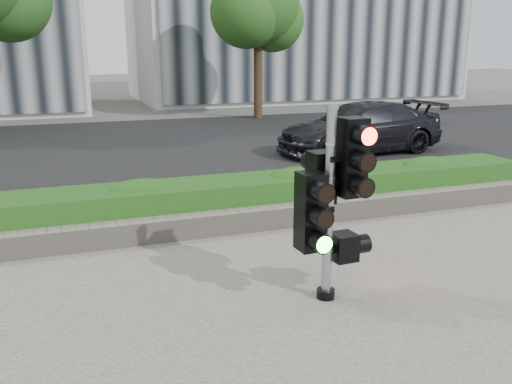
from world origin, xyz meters
The scene contains 8 objects.
ground centered at (0.00, 0.00, 0.00)m, with size 120.00×120.00×0.00m, color #51514C.
road centered at (0.00, 10.00, 0.01)m, with size 60.00×13.00×0.02m, color black.
curb centered at (0.00, 3.15, 0.06)m, with size 60.00×0.25×0.12m, color gray.
stone_wall centered at (0.00, 1.90, 0.20)m, with size 12.00×0.32×0.34m, color gray.
hedge centered at (0.00, 2.55, 0.37)m, with size 12.00×1.00×0.68m, color #398629.
tree_right centered at (5.48, 15.55, 4.48)m, with size 4.10×3.58×6.53m.
traffic_signal centered at (0.43, -0.68, 1.26)m, with size 0.78×0.58×2.23m.
car_dark centered at (5.49, 7.24, 0.71)m, with size 1.94×4.78×1.39m, color black.
Camera 1 is at (-2.32, -5.86, 2.83)m, focal length 38.00 mm.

